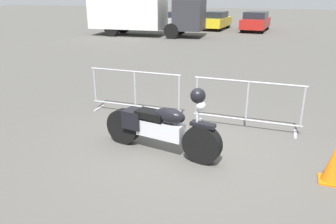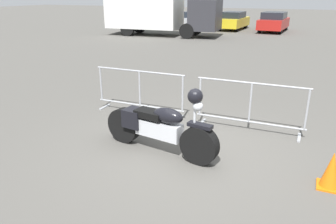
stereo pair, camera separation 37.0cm
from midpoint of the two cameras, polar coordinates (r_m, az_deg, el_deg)
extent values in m
plane|color=#54514C|center=(6.16, 4.82, -7.03)|extent=(120.00, 120.00, 0.00)
cylinder|color=black|center=(5.67, 7.36, -5.77)|extent=(0.71, 0.29, 0.69)
cylinder|color=black|center=(6.48, -6.01, -2.31)|extent=(0.71, 0.29, 0.69)
cube|color=silver|center=(5.98, 0.21, -3.01)|extent=(0.93, 0.39, 0.30)
ellipsoid|color=black|center=(5.78, 1.83, -0.68)|extent=(0.64, 0.37, 0.28)
cube|color=black|center=(5.99, -1.34, -0.35)|extent=(0.60, 0.38, 0.13)
cube|color=black|center=(6.24, -4.11, -1.01)|extent=(0.43, 0.40, 0.34)
cube|color=black|center=(5.52, 7.53, -2.36)|extent=(0.45, 0.21, 0.06)
cylinder|color=silver|center=(5.51, 6.59, -0.74)|extent=(0.05, 0.05, 0.48)
sphere|color=silver|center=(5.42, 7.17, 1.01)|extent=(0.17, 0.17, 0.17)
sphere|color=black|center=(5.39, 6.73, 2.73)|extent=(0.26, 0.26, 0.26)
cylinder|color=#9EA0A5|center=(7.79, -3.69, 7.08)|extent=(2.32, 0.06, 0.04)
cylinder|color=#9EA0A5|center=(8.03, -3.56, 1.16)|extent=(2.32, 0.06, 0.04)
cylinder|color=#9EA0A5|center=(8.45, -10.36, 4.85)|extent=(0.04, 0.04, 0.85)
cylinder|color=#9EA0A5|center=(7.90, -3.62, 4.08)|extent=(0.04, 0.04, 0.85)
cylinder|color=#9EA0A5|center=(7.48, 3.98, 3.14)|extent=(0.04, 0.04, 0.85)
cube|color=#9EA0A5|center=(8.59, -9.72, 0.88)|extent=(0.06, 0.44, 0.03)
cube|color=#9EA0A5|center=(7.70, 3.38, -1.14)|extent=(0.06, 0.44, 0.03)
cylinder|color=#9EA0A5|center=(7.00, 15.93, 4.84)|extent=(2.32, 0.06, 0.04)
cylinder|color=#9EA0A5|center=(7.26, 15.30, -1.64)|extent=(2.32, 0.06, 0.04)
cylinder|color=#9EA0A5|center=(7.33, 7.05, 2.69)|extent=(0.04, 0.04, 0.85)
cylinder|color=#9EA0A5|center=(7.12, 15.61, 1.54)|extent=(0.04, 0.04, 0.85)
cylinder|color=#9EA0A5|center=(7.07, 24.47, 0.32)|extent=(0.04, 0.04, 0.85)
cube|color=#9EA0A5|center=(7.52, 7.36, -1.82)|extent=(0.06, 0.44, 0.03)
cube|color=#9EA0A5|center=(7.28, 23.24, -4.12)|extent=(0.06, 0.44, 0.03)
cube|color=silver|center=(23.53, -3.69, 17.45)|extent=(5.15, 2.65, 2.50)
cube|color=#2D2D33|center=(22.18, 7.01, 16.41)|extent=(1.95, 2.31, 1.90)
cylinder|color=black|center=(23.42, 5.19, 14.33)|extent=(0.98, 0.35, 0.96)
cylinder|color=black|center=(21.57, 3.81, 13.87)|extent=(0.98, 0.35, 0.96)
cylinder|color=black|center=(24.84, -4.56, 14.67)|extent=(0.98, 0.35, 0.96)
cylinder|color=black|center=(23.10, -6.60, 14.20)|extent=(0.98, 0.35, 0.96)
cube|color=#236B38|center=(29.30, -0.89, 15.85)|extent=(2.01, 4.56, 0.73)
cube|color=#1E232B|center=(29.12, -1.04, 17.06)|extent=(1.77, 2.36, 0.52)
cylinder|color=black|center=(30.94, -0.93, 15.52)|extent=(0.26, 0.68, 0.67)
cylinder|color=black|center=(30.27, 1.75, 15.41)|extent=(0.26, 0.68, 0.67)
cylinder|color=black|center=(28.43, -3.68, 15.08)|extent=(0.26, 0.68, 0.67)
cylinder|color=black|center=(27.70, -0.84, 14.98)|extent=(0.26, 0.68, 0.67)
cube|color=#B7BABF|center=(28.12, 5.11, 15.45)|extent=(1.78, 4.03, 0.65)
cube|color=#1E232B|center=(27.95, 5.03, 16.56)|extent=(1.57, 2.09, 0.46)
cylinder|color=black|center=(29.56, 4.77, 15.16)|extent=(0.23, 0.60, 0.59)
cylinder|color=black|center=(29.09, 7.33, 14.99)|extent=(0.23, 0.60, 0.59)
cylinder|color=black|center=(27.23, 2.70, 14.79)|extent=(0.23, 0.60, 0.59)
cylinder|color=black|center=(26.72, 5.44, 14.62)|extent=(0.23, 0.60, 0.59)
cube|color=yellow|center=(27.54, 11.69, 15.07)|extent=(1.84, 4.16, 0.67)
cube|color=#1E232B|center=(27.36, 11.69, 16.24)|extent=(1.62, 2.16, 0.48)
cylinder|color=black|center=(29.00, 10.99, 14.80)|extent=(0.23, 0.62, 0.61)
cylinder|color=black|center=(28.65, 13.76, 14.55)|extent=(0.23, 0.62, 0.61)
cylinder|color=black|center=(26.50, 9.36, 14.43)|extent=(0.23, 0.62, 0.61)
cylinder|color=black|center=(26.12, 12.38, 14.16)|extent=(0.23, 0.62, 0.61)
cube|color=#B21E19|center=(26.85, 18.32, 14.43)|extent=(1.91, 4.32, 0.69)
cube|color=#1E232B|center=(26.66, 18.41, 15.67)|extent=(1.68, 2.24, 0.49)
cylinder|color=black|center=(28.33, 17.22, 14.20)|extent=(0.24, 0.64, 0.63)
cylinder|color=black|center=(28.12, 20.20, 13.84)|extent=(0.24, 0.64, 0.63)
cylinder|color=black|center=(25.66, 16.11, 13.78)|extent=(0.24, 0.64, 0.63)
cylinder|color=black|center=(25.43, 19.40, 13.39)|extent=(0.24, 0.64, 0.63)
cube|color=orange|center=(5.76, 27.85, -11.39)|extent=(0.34, 0.34, 0.03)
cone|color=orange|center=(5.62, 28.33, -8.80)|extent=(0.28, 0.28, 0.56)
camera|label=1|loc=(0.19, -88.30, 0.62)|focal=35.00mm
camera|label=2|loc=(0.19, 91.70, -0.62)|focal=35.00mm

